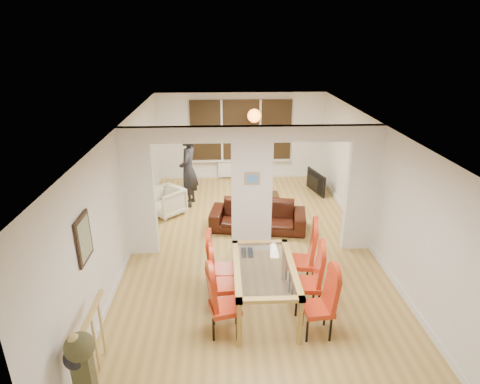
{
  "coord_description": "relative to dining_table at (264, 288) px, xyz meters",
  "views": [
    {
      "loc": [
        -0.56,
        -7.32,
        4.2
      ],
      "look_at": [
        -0.2,
        0.6,
        1.05
      ],
      "focal_mm": 30.0,
      "sensor_mm": 36.0,
      "label": 1
    }
  ],
  "objects": [
    {
      "name": "floor",
      "position": [
        -0.07,
        1.95,
        -0.4
      ],
      "size": [
        5.0,
        9.0,
        0.01
      ],
      "primitive_type": "cube",
      "color": "#B08E47",
      "rests_on": "ground"
    },
    {
      "name": "room_walls",
      "position": [
        -0.07,
        1.95,
        0.9
      ],
      "size": [
        5.0,
        9.0,
        2.6
      ],
      "primitive_type": null,
      "color": "silver",
      "rests_on": "floor"
    },
    {
      "name": "divider_wall",
      "position": [
        -0.07,
        1.95,
        0.9
      ],
      "size": [
        5.0,
        0.18,
        2.6
      ],
      "primitive_type": "cube",
      "color": "white",
      "rests_on": "floor"
    },
    {
      "name": "bay_window_blinds",
      "position": [
        -0.07,
        6.39,
        1.1
      ],
      "size": [
        3.0,
        0.08,
        1.8
      ],
      "primitive_type": "cube",
      "color": "black",
      "rests_on": "room_walls"
    },
    {
      "name": "radiator",
      "position": [
        -0.07,
        6.35,
        -0.1
      ],
      "size": [
        1.4,
        0.08,
        0.5
      ],
      "primitive_type": "cube",
      "color": "white",
      "rests_on": "floor"
    },
    {
      "name": "pendant_light",
      "position": [
        0.23,
        5.25,
        1.75
      ],
      "size": [
        0.36,
        0.36,
        0.36
      ],
      "primitive_type": "sphere",
      "color": "orange",
      "rests_on": "room_walls"
    },
    {
      "name": "stair_newel",
      "position": [
        -2.32,
        -1.25,
        0.15
      ],
      "size": [
        0.4,
        1.2,
        1.1
      ],
      "primitive_type": null,
      "color": "tan",
      "rests_on": "floor"
    },
    {
      "name": "wall_poster",
      "position": [
        -2.54,
        -0.45,
        1.2
      ],
      "size": [
        0.04,
        0.52,
        0.67
      ],
      "primitive_type": "cube",
      "color": "gray",
      "rests_on": "room_walls"
    },
    {
      "name": "pillar_photo",
      "position": [
        -0.07,
        1.85,
        1.2
      ],
      "size": [
        0.3,
        0.03,
        0.25
      ],
      "primitive_type": "cube",
      "color": "#4C8CD8",
      "rests_on": "divider_wall"
    },
    {
      "name": "dining_table",
      "position": [
        0.0,
        0.0,
        0.0
      ],
      "size": [
        0.97,
        1.72,
        0.81
      ],
      "primitive_type": null,
      "color": "#AB883F",
      "rests_on": "floor"
    },
    {
      "name": "dining_chair_la",
      "position": [
        -0.63,
        -0.52,
        0.13
      ],
      "size": [
        0.51,
        0.51,
        1.06
      ],
      "primitive_type": null,
      "rotation": [
        0.0,
        0.0,
        0.23
      ],
      "color": "#B42C12",
      "rests_on": "floor"
    },
    {
      "name": "dining_chair_lb",
      "position": [
        -0.63,
        0.04,
        0.12
      ],
      "size": [
        0.45,
        0.45,
        1.05
      ],
      "primitive_type": null,
      "rotation": [
        0.0,
        0.0,
        0.07
      ],
      "color": "#B42C12",
      "rests_on": "floor"
    },
    {
      "name": "dining_chair_lc",
      "position": [
        -0.67,
        0.47,
        0.13
      ],
      "size": [
        0.45,
        0.45,
        1.08
      ],
      "primitive_type": null,
      "rotation": [
        0.0,
        0.0,
        -0.04
      ],
      "color": "#B42C12",
      "rests_on": "floor"
    },
    {
      "name": "dining_chair_ra",
      "position": [
        0.72,
        -0.61,
        0.12
      ],
      "size": [
        0.46,
        0.46,
        1.05
      ],
      "primitive_type": null,
      "rotation": [
        0.0,
        0.0,
        0.1
      ],
      "color": "#B42C12",
      "rests_on": "floor"
    },
    {
      "name": "dining_chair_rb",
      "position": [
        0.67,
        -0.02,
        0.14
      ],
      "size": [
        0.48,
        0.48,
        1.09
      ],
      "primitive_type": null,
      "rotation": [
        0.0,
        0.0,
        -0.09
      ],
      "color": "#B42C12",
      "rests_on": "floor"
    },
    {
      "name": "dining_chair_rc",
      "position": [
        0.69,
        0.6,
        0.18
      ],
      "size": [
        0.54,
        0.54,
        1.17
      ],
      "primitive_type": null,
      "rotation": [
        0.0,
        0.0,
        -0.17
      ],
      "color": "#B42C12",
      "rests_on": "floor"
    },
    {
      "name": "sofa",
      "position": [
        0.15,
        2.9,
        -0.09
      ],
      "size": [
        2.25,
        1.16,
        0.63
      ],
      "primitive_type": "imported",
      "rotation": [
        0.0,
        0.0,
        -0.15
      ],
      "color": "black",
      "rests_on": "floor"
    },
    {
      "name": "armchair",
      "position": [
        -2.03,
        3.78,
        -0.06
      ],
      "size": [
        1.05,
        1.05,
        0.69
      ],
      "primitive_type": "imported",
      "rotation": [
        0.0,
        0.0,
        -0.79
      ],
      "color": "beige",
      "rests_on": "floor"
    },
    {
      "name": "person",
      "position": [
        -1.5,
        4.36,
        0.55
      ],
      "size": [
        0.75,
        0.54,
        1.9
      ],
      "primitive_type": "imported",
      "rotation": [
        0.0,
        0.0,
        -1.7
      ],
      "color": "black",
      "rests_on": "floor"
    },
    {
      "name": "television",
      "position": [
        1.88,
        5.08,
        -0.1
      ],
      "size": [
        1.05,
        0.38,
        0.6
      ],
      "primitive_type": "imported",
      "rotation": [
        0.0,
        0.0,
        1.81
      ],
      "color": "black",
      "rests_on": "floor"
    },
    {
      "name": "coffee_table",
      "position": [
        0.37,
        4.46,
        -0.29
      ],
      "size": [
        0.96,
        0.49,
        0.22
      ],
      "primitive_type": null,
      "rotation": [
        0.0,
        0.0,
        -0.02
      ],
      "color": "#322211",
      "rests_on": "floor"
    },
    {
      "name": "bottle",
      "position": [
        0.41,
        4.43,
        -0.05
      ],
      "size": [
        0.07,
        0.07,
        0.27
      ],
      "primitive_type": "cylinder",
      "color": "#143F19",
      "rests_on": "coffee_table"
    },
    {
      "name": "bowl",
      "position": [
        0.24,
        4.49,
        -0.16
      ],
      "size": [
        0.23,
        0.23,
        0.06
      ],
      "primitive_type": "imported",
      "color": "#322211",
      "rests_on": "coffee_table"
    },
    {
      "name": "shoes",
      "position": [
        -0.17,
        1.71,
        -0.36
      ],
      "size": [
        0.23,
        0.25,
        0.1
      ],
      "primitive_type": null,
      "color": "black",
      "rests_on": "floor"
    }
  ]
}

